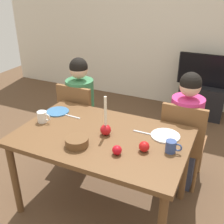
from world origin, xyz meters
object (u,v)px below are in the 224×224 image
Objects in this scene: tv at (206,70)px; mug_left at (43,117)px; chair_right at (183,139)px; person_right_child at (184,133)px; plate_left at (58,112)px; apple_by_left_plate at (117,150)px; bowl_walnuts at (77,142)px; apple_near_candle at (144,147)px; mug_right at (171,147)px; chair_left at (80,116)px; tv_stand at (201,100)px; person_left_child at (81,111)px; candle_centerpiece at (106,127)px; dining_table at (102,144)px; plate_right at (165,136)px.

mug_left is at bearing -115.18° from tv.
person_right_child is (0.00, 0.03, 0.06)m from chair_right.
chair_right is at bearing 28.80° from mug_left.
plate_left is 0.89m from apple_by_left_plate.
mug_left is (-1.09, -2.32, 0.09)m from tv.
apple_near_candle is (0.49, 0.14, 0.01)m from bowl_walnuts.
mug_left reaches higher than mug_right.
chair_left reaches higher than tv_stand.
mug_left is (-1.09, -2.32, 0.56)m from tv_stand.
tv is at bearing 56.97° from chair_left.
person_left_child and person_right_child have the same top height.
chair_right is 1.41× the size of tv_stand.
chair_right is 1.09m from bowl_walnuts.
person_left_child is 0.91m from candle_centerpiece.
candle_centerpiece is at bearing -45.24° from person_left_child.
chair_right is 0.91m from apple_by_left_plate.
apple_by_left_plate is at bearing 4.06° from bowl_walnuts.
tv is at bearing 62.67° from plate_left.
plate_left is (-1.13, -0.41, 0.24)m from chair_right.
dining_table is 19.43× the size of apple_by_left_plate.
bowl_walnuts is at bearing -60.34° from person_left_child.
tv is 6.04× the size of mug_left.
tv reaches higher than mug_left.
tv is 10.97× the size of apple_by_left_plate.
mug_left is at bearing -178.34° from dining_table.
tv_stand is 3.56× the size of bowl_walnuts.
tv_stand is 2.40m from candle_centerpiece.
chair_left is at bearing 135.35° from apple_by_left_plate.
tv is at bearing 83.43° from apple_by_left_plate.
chair_right reaches higher than tv_stand.
mug_right is at bearing -88.53° from tv.
person_left_child is 16.27× the size of apple_by_left_plate.
bowl_walnuts is (0.47, -0.42, 0.03)m from plate_left.
chair_left is 1.41× the size of tv_stand.
apple_by_left_plate is (0.81, -0.80, 0.27)m from chair_left.
apple_by_left_plate is at bearing -111.75° from person_right_child.
mug_left is at bearing -151.20° from chair_right.
person_left_child is at bearing 178.38° from chair_right.
plate_left is at bearing -87.92° from chair_left.
tv is 2.34m from candle_centerpiece.
person_right_child reaches higher than mug_right.
mug_right is at bearing -0.03° from dining_table.
plate_right is (1.05, 0.00, 0.00)m from plate_left.
tv reaches higher than bowl_walnuts.
apple_by_left_plate is at bearing -44.65° from chair_left.
person_left_child is at bearing -123.55° from tv_stand.
tv is 3.36× the size of plate_right.
person_left_child reaches higher than plate_left.
chair_right is 1.33m from mug_left.
apple_by_left_plate is at bearing -112.54° from chair_right.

